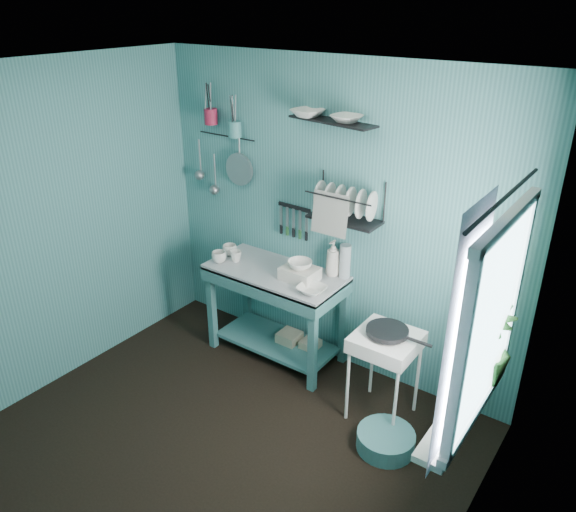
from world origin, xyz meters
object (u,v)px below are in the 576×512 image
Objects in this scene: colander at (239,169)px; dish_rack at (345,200)px; mug_left at (219,257)px; floor_basin at (386,440)px; water_bottle at (345,261)px; frying_pan at (387,331)px; potted_plant at (485,344)px; work_counter at (276,313)px; hotplate_stand at (383,376)px; soap_bottle at (333,258)px; wash_tub at (300,274)px; utensil_cup_teal at (235,129)px; storage_tin_small at (310,351)px; mug_mid at (236,256)px; storage_tin_large at (289,343)px; mug_right at (230,250)px; utensil_cup_magenta at (211,116)px.

dish_rack is at bearing -4.21° from colander.
mug_left reaches higher than floor_basin.
dish_rack is (1.03, 0.29, 0.63)m from mug_left.
water_bottle reaches higher than mug_left.
potted_plant reaches higher than frying_pan.
potted_plant reaches higher than floor_basin.
work_counter is 1.65× the size of hotplate_stand.
soap_bottle is 0.58× the size of potted_plant.
colander is (-0.79, 0.23, 0.66)m from wash_tub.
utensil_cup_teal is (-0.80, 0.20, 1.01)m from wash_tub.
work_counter is 0.44m from storage_tin_small.
mug_mid is (-0.38, -0.06, 0.46)m from work_counter.
colander is (-0.16, 0.27, 0.67)m from mug_mid.
floor_basin is (1.20, -0.53, -0.04)m from storage_tin_large.
storage_tin_small is at bearing -135.00° from soap_bottle.
frying_pan is (1.61, -0.18, -0.13)m from mug_right.
wash_tub is 1.68m from potted_plant.
potted_plant is (1.59, -0.48, 0.22)m from wash_tub.
utensil_cup_teal reaches higher than soap_bottle.
colander is 1.66m from storage_tin_small.
utensil_cup_magenta is at bearing -178.47° from water_bottle.
floor_basin is (0.75, -0.61, -1.43)m from dish_rack.
frying_pan is (1.11, -0.18, 0.33)m from work_counter.
dish_rack is 4.23× the size of utensil_cup_teal.
soap_bottle is 0.55m from dish_rack.
utensil_cup_teal is at bearing -99.84° from colander.
mug_mid is 0.33× the size of soap_bottle.
work_counter is at bearing 164.85° from potted_plant.
storage_tin_large is at bearing 4.76° from mug_right.
colander is at bearing 179.13° from soap_bottle.
soap_bottle is 1.49× the size of storage_tin_small.
mug_mid is 0.74m from colander.
wash_tub reaches higher than mug_mid.
mug_mid is 0.25× the size of floor_basin.
work_counter is 1.57m from utensil_cup_teal.
wash_tub reaches higher than floor_basin.
water_bottle reaches higher than storage_tin_small.
hotplate_stand is 1.73× the size of floor_basin.
storage_tin_large is (0.10, 0.05, -0.30)m from work_counter.
hotplate_stand is (0.69, -0.38, -0.62)m from soap_bottle.
wash_tub is 0.30m from soap_bottle.
mug_mid reaches higher than hotplate_stand.
mug_mid is 1.50m from frying_pan.
wash_tub is (0.73, 0.14, 0.00)m from mug_left.
utensil_cup_teal is 0.65× the size of storage_tin_small.
frying_pan reaches higher than storage_tin_large.
water_bottle is at bearing 0.29° from colander.
storage_tin_small is at bearing 150.87° from floor_basin.
wash_tub is 0.51× the size of dish_rack.
mug_mid reaches higher than storage_tin_small.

